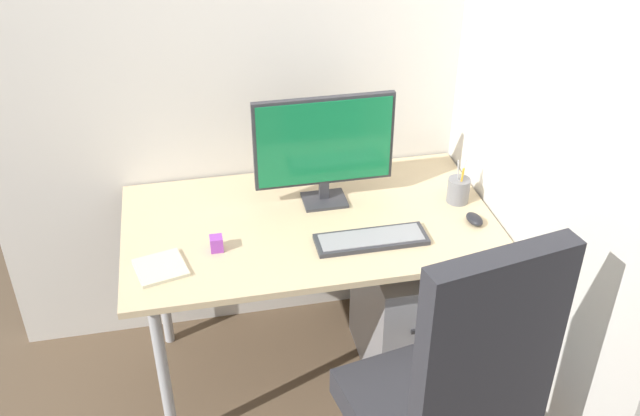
# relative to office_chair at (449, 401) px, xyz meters

# --- Properties ---
(ground_plane) EXTENTS (8.00, 8.00, 0.00)m
(ground_plane) POSITION_rel_office_chair_xyz_m (-0.27, 0.80, -0.59)
(ground_plane) COLOR brown
(wall_back) EXTENTS (2.38, 0.04, 2.80)m
(wall_back) POSITION_rel_office_chair_xyz_m (-0.27, 1.21, 0.81)
(wall_back) COLOR silver
(wall_back) RESTS_ON ground_plane
(wall_side_right) EXTENTS (0.04, 1.80, 2.80)m
(wall_side_right) POSITION_rel_office_chair_xyz_m (0.44, 0.65, 0.81)
(wall_side_right) COLOR silver
(wall_side_right) RESTS_ON ground_plane
(desk) EXTENTS (1.36, 0.77, 0.75)m
(desk) POSITION_rel_office_chair_xyz_m (-0.27, 0.80, 0.08)
(desk) COLOR #D1B78C
(desk) RESTS_ON ground_plane
(office_chair) EXTENTS (0.59, 0.60, 1.23)m
(office_chair) POSITION_rel_office_chair_xyz_m (0.00, 0.00, 0.00)
(office_chair) COLOR black
(office_chair) RESTS_ON ground_plane
(filing_cabinet) EXTENTS (0.42, 0.50, 0.57)m
(filing_cabinet) POSITION_rel_office_chair_xyz_m (0.16, 0.75, -0.31)
(filing_cabinet) COLOR gray
(filing_cabinet) RESTS_ON ground_plane
(monitor) EXTENTS (0.52, 0.13, 0.43)m
(monitor) POSITION_rel_office_chair_xyz_m (-0.18, 0.92, 0.39)
(monitor) COLOR #333338
(monitor) RESTS_ON desk
(keyboard) EXTENTS (0.40, 0.13, 0.02)m
(keyboard) POSITION_rel_office_chair_xyz_m (-0.08, 0.62, 0.16)
(keyboard) COLOR #333338
(keyboard) RESTS_ON desk
(mouse) EXTENTS (0.06, 0.09, 0.03)m
(mouse) POSITION_rel_office_chair_xyz_m (0.32, 0.66, 0.17)
(mouse) COLOR black
(mouse) RESTS_ON desk
(pen_holder) EXTENTS (0.08, 0.08, 0.18)m
(pen_holder) POSITION_rel_office_chair_xyz_m (0.32, 0.81, 0.20)
(pen_holder) COLOR slate
(pen_holder) RESTS_ON desk
(notebook) EXTENTS (0.19, 0.19, 0.01)m
(notebook) POSITION_rel_office_chair_xyz_m (-0.81, 0.61, 0.16)
(notebook) COLOR beige
(notebook) RESTS_ON desk
(desk_clamp_accessory) EXTENTS (0.04, 0.04, 0.05)m
(desk_clamp_accessory) POSITION_rel_office_chair_xyz_m (-0.61, 0.68, 0.18)
(desk_clamp_accessory) COLOR purple
(desk_clamp_accessory) RESTS_ON desk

